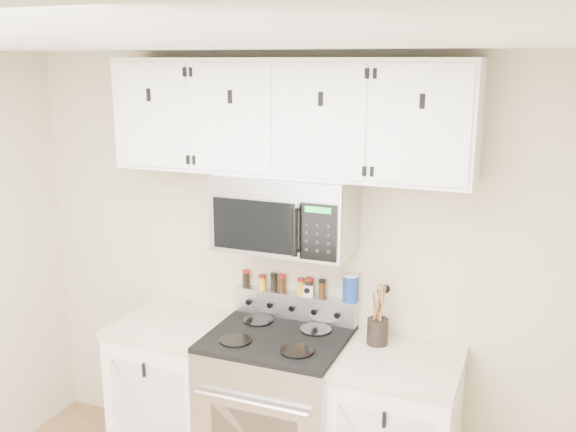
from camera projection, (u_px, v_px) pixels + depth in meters
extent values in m
cube|color=tan|center=(297.00, 268.00, 3.80)|extent=(3.50, 0.01, 2.50)
cube|color=white|center=(91.00, 44.00, 1.93)|extent=(3.50, 3.50, 0.01)
cube|color=#B7B7BA|center=(277.00, 414.00, 3.70)|extent=(0.76, 0.65, 0.92)
cube|color=black|center=(277.00, 338.00, 3.58)|extent=(0.76, 0.65, 0.03)
cube|color=#B7B7BA|center=(295.00, 305.00, 3.82)|extent=(0.76, 0.08, 0.15)
cylinder|color=black|center=(236.00, 340.00, 3.51)|extent=(0.18, 0.18, 0.01)
cylinder|color=black|center=(297.00, 351.00, 3.38)|extent=(0.18, 0.18, 0.01)
cylinder|color=black|center=(258.00, 320.00, 3.78)|extent=(0.18, 0.18, 0.01)
cylinder|color=black|center=(316.00, 329.00, 3.65)|extent=(0.18, 0.18, 0.01)
cube|color=white|center=(176.00, 393.00, 3.97)|extent=(0.62, 0.60, 0.88)
cube|color=tan|center=(173.00, 324.00, 3.86)|extent=(0.64, 0.62, 0.04)
cube|color=tan|center=(399.00, 363.00, 3.37)|extent=(0.64, 0.62, 0.04)
cube|color=#9E9EA3|center=(285.00, 212.00, 3.54)|extent=(0.76, 0.38, 0.42)
cube|color=#B7B7BA|center=(271.00, 188.00, 3.32)|extent=(0.73, 0.01, 0.08)
cube|color=black|center=(253.00, 226.00, 3.41)|extent=(0.47, 0.01, 0.28)
cube|color=black|center=(318.00, 232.00, 3.28)|extent=(0.20, 0.01, 0.30)
cylinder|color=black|center=(295.00, 232.00, 3.28)|extent=(0.03, 0.03, 0.26)
cube|color=white|center=(287.00, 117.00, 3.44)|extent=(2.00, 0.33, 0.62)
cube|color=white|center=(150.00, 115.00, 3.56)|extent=(0.46, 0.01, 0.57)
cube|color=black|center=(148.00, 95.00, 3.52)|extent=(0.02, 0.01, 0.07)
cube|color=white|center=(231.00, 118.00, 3.37)|extent=(0.46, 0.01, 0.57)
cube|color=black|center=(230.00, 97.00, 3.34)|extent=(0.03, 0.01, 0.07)
cube|color=white|center=(321.00, 121.00, 3.19)|extent=(0.46, 0.01, 0.57)
cube|color=black|center=(321.00, 99.00, 3.16)|extent=(0.03, 0.01, 0.07)
cube|color=white|center=(421.00, 125.00, 3.01)|extent=(0.46, 0.01, 0.57)
cube|color=black|center=(422.00, 101.00, 2.98)|extent=(0.02, 0.01, 0.07)
cylinder|color=black|center=(378.00, 331.00, 3.53)|extent=(0.12, 0.12, 0.15)
cylinder|color=brown|center=(378.00, 312.00, 3.50)|extent=(0.01, 0.01, 0.27)
cylinder|color=brown|center=(381.00, 312.00, 3.49)|extent=(0.01, 0.01, 0.29)
cylinder|color=brown|center=(375.00, 313.00, 3.52)|extent=(0.01, 0.01, 0.25)
cylinder|color=black|center=(381.00, 312.00, 3.52)|extent=(0.01, 0.01, 0.26)
cylinder|color=brown|center=(376.00, 313.00, 3.49)|extent=(0.01, 0.01, 0.28)
cube|color=silver|center=(308.00, 290.00, 3.76)|extent=(0.07, 0.06, 0.07)
cylinder|color=#16399A|center=(350.00, 289.00, 3.66)|extent=(0.09, 0.09, 0.15)
cylinder|color=white|center=(351.00, 275.00, 3.64)|extent=(0.09, 0.09, 0.01)
cylinder|color=black|center=(246.00, 280.00, 3.91)|extent=(0.04, 0.04, 0.09)
cylinder|color=#B1170D|center=(246.00, 271.00, 3.89)|extent=(0.04, 0.04, 0.02)
cylinder|color=yellow|center=(262.00, 283.00, 3.87)|extent=(0.04, 0.04, 0.07)
cylinder|color=maroon|center=(262.00, 276.00, 3.86)|extent=(0.05, 0.05, 0.02)
cylinder|color=black|center=(274.00, 283.00, 3.84)|extent=(0.04, 0.04, 0.09)
cylinder|color=black|center=(274.00, 275.00, 3.83)|extent=(0.04, 0.04, 0.02)
cylinder|color=#3C210E|center=(282.00, 284.00, 3.82)|extent=(0.04, 0.04, 0.09)
cylinder|color=#B20D14|center=(282.00, 276.00, 3.81)|extent=(0.04, 0.04, 0.02)
cylinder|color=gold|center=(301.00, 288.00, 3.78)|extent=(0.04, 0.04, 0.08)
cylinder|color=#AD0D15|center=(301.00, 280.00, 3.77)|extent=(0.04, 0.04, 0.02)
cylinder|color=black|center=(309.00, 288.00, 3.76)|extent=(0.04, 0.04, 0.09)
cylinder|color=#98170B|center=(309.00, 279.00, 3.75)|extent=(0.05, 0.05, 0.02)
cylinder|color=#41250F|center=(322.00, 290.00, 3.73)|extent=(0.04, 0.04, 0.09)
cylinder|color=black|center=(322.00, 281.00, 3.72)|extent=(0.04, 0.04, 0.02)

